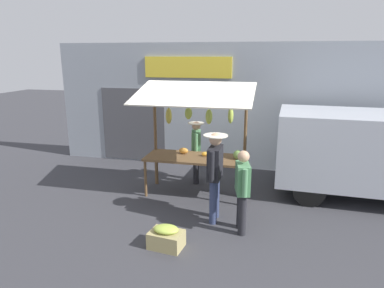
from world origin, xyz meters
TOP-DOWN VIEW (x-y plane):
  - ground_plane at (0.00, 0.00)m, footprint 40.00×40.00m
  - street_backdrop at (0.05, -2.20)m, footprint 9.00×0.30m
  - market_stall at (-0.02, -0.03)m, footprint 2.50×1.46m
  - vendor_with_sunhat at (0.14, -0.75)m, footprint 0.40×0.65m
  - shopper_in_grey_tee at (-0.64, 1.18)m, footprint 0.44×0.72m
  - shopper_with_ponytail at (-1.18, 1.49)m, footprint 0.31×0.65m
  - parked_van at (-3.84, -0.68)m, footprint 4.49×2.07m
  - produce_crate_near at (-0.04, 2.31)m, footprint 0.59×0.46m

SIDE VIEW (x-z plane):
  - ground_plane at x=0.00m, z-range 0.00..0.00m
  - produce_crate_near at x=-0.04m, z-range -0.02..0.37m
  - shopper_with_ponytail at x=-1.18m, z-range 0.10..1.61m
  - vendor_with_sunhat at x=0.14m, z-range 0.12..1.65m
  - shopper_in_grey_tee at x=-0.64m, z-range 0.17..1.88m
  - parked_van at x=-3.84m, z-range 0.18..2.06m
  - market_stall at x=-0.02m, z-range 0.28..2.78m
  - street_backdrop at x=0.05m, z-range 0.00..3.40m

